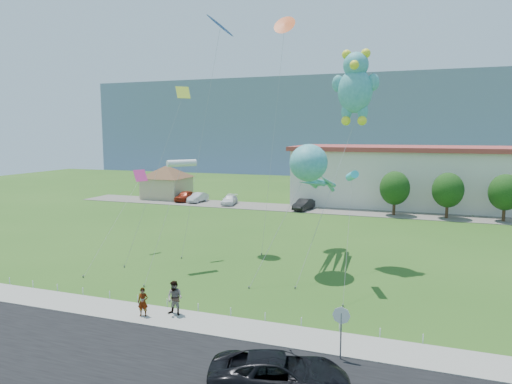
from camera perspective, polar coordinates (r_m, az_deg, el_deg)
ground at (r=28.47m, az=-7.88°, el=-13.42°), size 160.00×160.00×0.00m
road at (r=22.28m, az=-17.92°, el=-19.81°), size 80.00×8.00×0.06m
sidewalk at (r=26.22m, az=-10.73°, el=-15.24°), size 80.00×2.50×0.10m
parking_strip at (r=60.72m, az=7.40°, el=-2.17°), size 70.00×6.00×0.06m
hill_ridge at (r=144.14m, az=14.62°, el=8.15°), size 160.00×50.00×25.00m
pavilion at (r=71.86m, az=-11.10°, el=1.64°), size 9.20×9.20×5.00m
stop_sign at (r=21.25m, az=10.61°, el=-15.48°), size 0.80×0.07×2.50m
rope_fence at (r=27.31m, az=-9.17°, el=-13.80°), size 26.05×0.05×0.50m
tree_near at (r=58.03m, az=16.95°, el=0.47°), size 3.60×3.60×5.47m
tree_mid at (r=58.10m, az=22.86°, el=0.21°), size 3.60×3.60×5.47m
tree_far at (r=58.79m, az=28.71°, el=-0.04°), size 3.60×3.60×5.47m
suv at (r=18.99m, az=2.93°, el=-21.83°), size 5.92×3.81×1.52m
pedestrian_left at (r=26.42m, az=-13.95°, el=-13.20°), size 0.65×0.50×1.58m
pedestrian_right at (r=26.15m, az=-10.11°, el=-12.92°), size 0.99×0.80×1.91m
parked_car_red at (r=68.08m, az=-8.86°, el=-0.50°), size 1.81×4.41×1.50m
parked_car_silver at (r=66.93m, az=-7.28°, el=-0.68°), size 1.79×4.15×1.33m
parked_car_white at (r=64.26m, az=-3.34°, el=-1.00°), size 2.47×4.57×1.26m
parked_car_black at (r=59.97m, az=5.99°, el=-1.55°), size 2.28×4.53×1.43m
octopus_kite at (r=33.93m, az=7.01°, el=2.62°), size 4.09×11.32×9.30m
teddy_bear_kite at (r=36.27m, az=12.30°, el=12.89°), size 4.30×9.17×16.33m
small_kite_yellow at (r=37.85m, az=-9.95°, el=9.73°), size 2.99×6.22×13.78m
small_kite_orange at (r=43.29m, az=3.53°, el=19.54°), size 1.80×6.59×20.39m
small_kite_pink at (r=39.43m, az=-14.84°, el=0.93°), size 1.29×8.75×6.90m
small_kite_cyan at (r=30.24m, az=11.91°, el=1.89°), size 0.52×5.32×7.75m
small_kite_blue at (r=41.08m, az=-4.62°, el=19.42°), size 2.31×5.83×19.82m
small_kite_white at (r=34.19m, az=-9.32°, el=3.48°), size 0.52×6.24×8.30m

